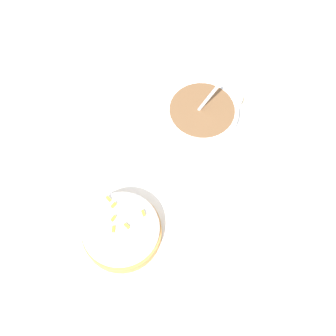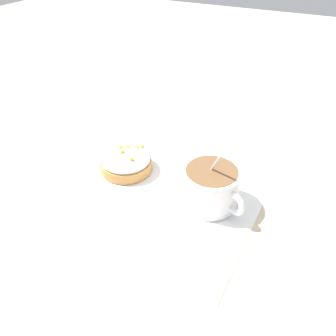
# 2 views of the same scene
# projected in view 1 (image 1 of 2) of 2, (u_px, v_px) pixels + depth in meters

# --- Properties ---
(ground_plane) EXTENTS (3.00, 3.00, 0.00)m
(ground_plane) POSITION_uv_depth(u_px,v_px,m) (164.00, 184.00, 0.52)
(ground_plane) COLOR #C6B793
(paper_napkin) EXTENTS (0.35, 0.35, 0.00)m
(paper_napkin) POSITION_uv_depth(u_px,v_px,m) (164.00, 183.00, 0.52)
(paper_napkin) COLOR white
(paper_napkin) RESTS_ON ground_plane
(coffee_cup) EXTENTS (0.11, 0.09, 0.11)m
(coffee_cup) POSITION_uv_depth(u_px,v_px,m) (201.00, 122.00, 0.52)
(coffee_cup) COLOR white
(coffee_cup) RESTS_ON paper_napkin
(frosted_pastry) EXTENTS (0.10, 0.10, 0.05)m
(frosted_pastry) POSITION_uv_depth(u_px,v_px,m) (121.00, 230.00, 0.47)
(frosted_pastry) COLOR #C18442
(frosted_pastry) RESTS_ON paper_napkin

